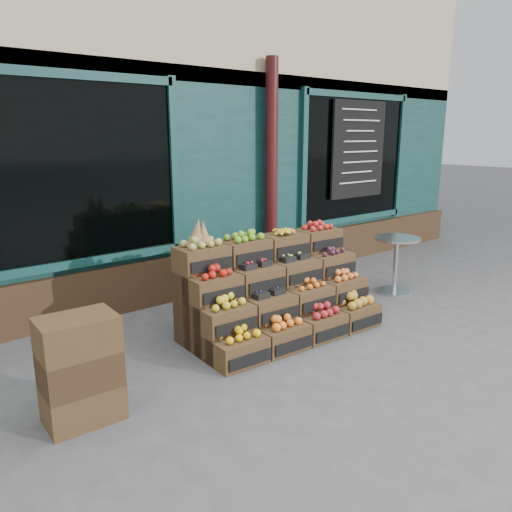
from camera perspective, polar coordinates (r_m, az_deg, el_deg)
ground at (r=5.43m, az=6.43°, el=-9.80°), size 60.00×60.00×0.00m
shop_facade at (r=9.28m, az=-17.18°, el=14.66°), size 12.00×6.24×4.80m
crate_display at (r=5.57m, az=2.28°, el=-4.55°), size 2.20×1.16×1.34m
spare_crates at (r=4.11m, az=-19.44°, el=-12.15°), size 0.58×0.42×0.85m
bistro_table at (r=7.14m, az=15.68°, el=-0.26°), size 0.63×0.63×0.79m
shopkeeper at (r=6.90m, az=-20.14°, el=2.57°), size 0.70×0.49×1.84m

